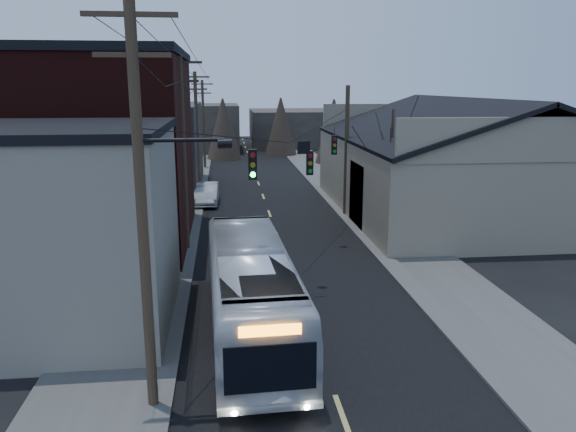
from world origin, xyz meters
name	(u,v)px	position (x,y,z in m)	size (l,w,h in m)	color
road_surface	(265,202)	(0.00, 30.00, 0.01)	(9.00, 110.00, 0.02)	black
sidewalk_left	(177,203)	(-6.50, 30.00, 0.06)	(4.00, 110.00, 0.12)	#474744
sidewalk_right	(350,199)	(6.50, 30.00, 0.06)	(4.00, 110.00, 0.12)	#474744
building_clapboard	(53,231)	(-9.00, 9.00, 3.50)	(8.00, 8.00, 7.00)	#6C655A
building_brick	(91,152)	(-10.00, 20.00, 5.00)	(10.00, 12.00, 10.00)	black
building_left_far	(144,148)	(-9.50, 36.00, 3.50)	(9.00, 14.00, 7.00)	#2E2A25
warehouse	(462,173)	(13.00, 25.00, 2.70)	(16.16, 20.60, 7.73)	gray
building_far_left	(201,128)	(-6.00, 65.00, 3.00)	(10.00, 12.00, 6.00)	#2E2A25
building_far_right	(293,128)	(7.00, 70.00, 2.50)	(12.00, 14.00, 5.00)	#2E2A25
bare_tree	(390,173)	(6.50, 20.00, 3.60)	(0.40, 0.40, 7.20)	black
utility_lines	(221,144)	(-3.11, 24.14, 4.95)	(11.24, 45.28, 10.50)	#382B1E
bus	(251,290)	(-2.13, 7.38, 1.60)	(2.69, 11.50, 3.20)	silver
parked_car	(207,194)	(-4.30, 29.68, 0.78)	(1.64, 4.71, 1.55)	#ABAFB3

